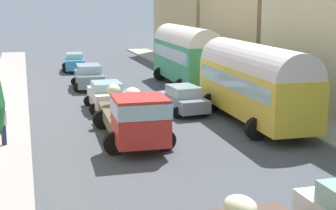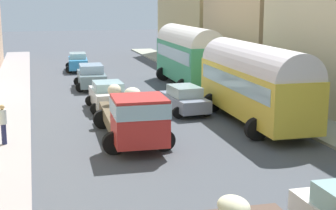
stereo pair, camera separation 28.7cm
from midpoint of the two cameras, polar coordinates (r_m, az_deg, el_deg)
The scene contains 13 objects.
ground_plane at distance 26.32m, azimuth -1.99°, elevation -1.27°, with size 154.00×154.00×0.00m, color #484C53.
sidewalk_left at distance 25.68m, azimuth -17.94°, elevation -2.03°, with size 2.50×70.00×0.14m, color #9E9391.
sidewalk_right at distance 28.81m, azimuth 12.18°, elevation -0.23°, with size 2.50×70.00×0.14m, color #9CA08D.
building_right_3 at distance 39.10m, azimuth 10.57°, elevation 9.02°, with size 5.19×10.96×8.32m.
building_right_4 at distance 51.72m, azimuth 3.29°, elevation 9.81°, with size 4.57×14.87×8.18m.
parked_bus_1 at distance 24.79m, azimuth 10.19°, elevation 2.84°, with size 3.42×9.55×3.94m.
parked_bus_2 at distance 35.21m, azimuth 2.52°, elevation 5.98°, with size 3.31×9.31×4.23m.
cargo_truck_1 at distance 21.03m, azimuth -3.58°, elevation -1.21°, with size 3.10×7.05×2.31m.
car_0 at distance 27.99m, azimuth -6.58°, elevation 1.11°, with size 2.35×3.67×1.55m.
car_1 at distance 34.88m, azimuth -8.55°, elevation 3.26°, with size 2.44×4.24×1.66m.
car_2 at distance 43.75m, azimuth -10.11°, elevation 4.90°, with size 2.32×4.26×1.56m.
car_5 at distance 26.97m, azimuth 2.20°, elevation 0.66°, with size 2.36×3.89×1.47m.
pedestrian_3 at distance 21.57m, azimuth -18.01°, elevation -1.96°, with size 0.34×0.34×1.82m.
Camera 2 is at (-5.76, 2.02, 6.01)m, focal length 53.19 mm.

